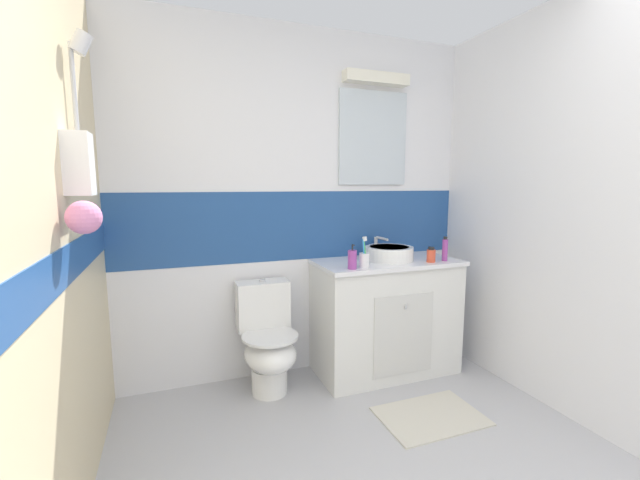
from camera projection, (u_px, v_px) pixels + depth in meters
name	position (u px, v px, depth m)	size (l,w,h in m)	color
ground_plane	(378.00, 473.00, 1.99)	(3.20, 3.48, 0.04)	#B2B2B7
wall_back_tiled	(301.00, 204.00, 2.98)	(3.20, 0.20, 2.50)	white
wall_left_shower_alcove	(30.00, 229.00, 1.35)	(0.25, 3.48, 2.50)	beige
wall_right_plain	(592.00, 211.00, 2.29)	(0.10, 3.48, 2.50)	white
vanity_cabinet	(385.00, 316.00, 3.01)	(1.05, 0.54, 0.85)	silver
sink_basin	(389.00, 253.00, 2.96)	(0.35, 0.40, 0.16)	white
toilet	(268.00, 341.00, 2.71)	(0.37, 0.50, 0.75)	white
toothbrush_cup	(364.00, 259.00, 2.68)	(0.07, 0.07, 0.21)	white
soap_dispenser	(352.00, 259.00, 2.63)	(0.06, 0.06, 0.17)	#993F99
lotion_bottle_short	(431.00, 255.00, 2.87)	(0.06, 0.06, 0.11)	#D84C33
deodorant_spray_can	(445.00, 249.00, 2.91)	(0.04, 0.04, 0.18)	#993F99
bath_mat	(430.00, 416.00, 2.44)	(0.61, 0.42, 0.01)	beige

